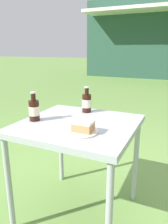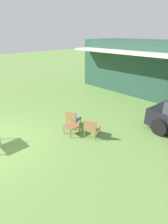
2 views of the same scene
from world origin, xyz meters
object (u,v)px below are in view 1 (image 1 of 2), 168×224
patio_table (78,133)px  cola_bottle_near (87,103)px  cola_bottle_far (34,110)px  cake_on_plate (81,128)px

patio_table → cola_bottle_near: size_ratio=3.79×
cola_bottle_far → patio_table: bearing=16.2°
patio_table → cola_bottle_far: size_ratio=3.79×
patio_table → cola_bottle_near: 0.32m
cake_on_plate → cola_bottle_near: cola_bottle_near is taller
cola_bottle_far → cake_on_plate: bearing=-10.0°
patio_table → cola_bottle_far: bearing=-163.8°
cola_bottle_near → cola_bottle_far: bearing=-125.0°
patio_table → cake_on_plate: cake_on_plate is taller
patio_table → cake_on_plate: size_ratio=3.20×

